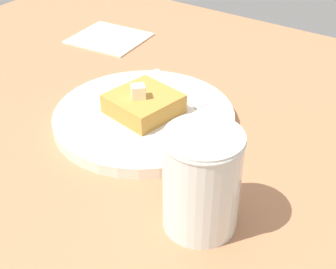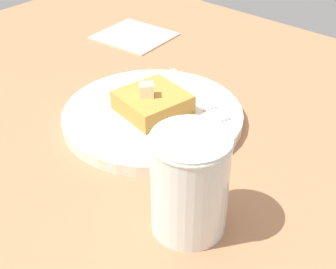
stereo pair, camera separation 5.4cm
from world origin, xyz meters
TOP-DOWN VIEW (x-y plane):
  - table_surface at (0.00, 0.00)cm, footprint 95.39×95.39cm
  - plate at (-4.20, 6.40)cm, footprint 24.72×24.72cm
  - toast_slice_center at (-4.20, 6.40)cm, footprint 9.65×9.63cm
  - butter_pat_primary at (-3.29, 6.27)cm, footprint 2.43×2.43cm
  - fork at (-11.22, 8.92)cm, footprint 7.74×15.23cm
  - syrup_jar at (7.79, 22.59)cm, footprint 7.91×7.91cm
  - napkin at (-23.22, -16.05)cm, footprint 12.93×13.99cm

SIDE VIEW (x-z plane):
  - table_surface at x=0.00cm, z-range 0.00..2.93cm
  - napkin at x=-23.22cm, z-range 2.93..3.23cm
  - plate at x=-4.20cm, z-range 3.06..4.66cm
  - fork at x=-11.22cm, z-range 4.52..4.88cm
  - toast_slice_center at x=-4.20cm, z-range 4.52..7.19cm
  - syrup_jar at x=7.79cm, z-range 2.49..13.56cm
  - butter_pat_primary at x=-3.29cm, z-range 7.19..9.00cm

